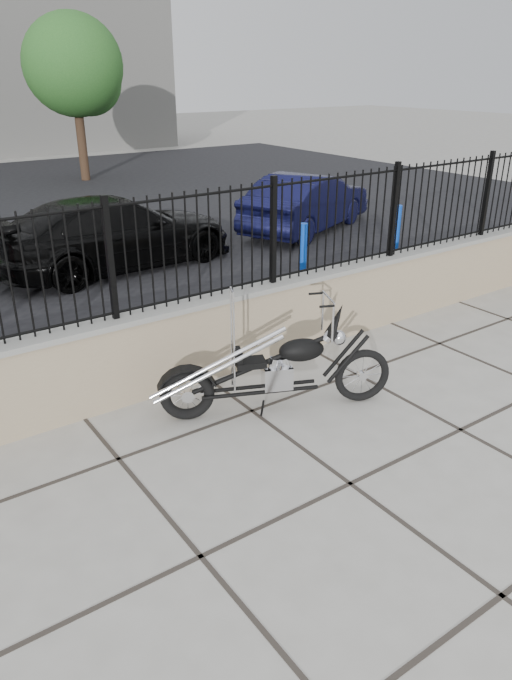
{
  "coord_description": "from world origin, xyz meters",
  "views": [
    {
      "loc": [
        -3.14,
        -3.04,
        3.28
      ],
      "look_at": [
        0.19,
        1.7,
        0.7
      ],
      "focal_mm": 32.0,
      "sensor_mm": 36.0,
      "label": 1
    }
  ],
  "objects": [
    {
      "name": "car_black",
      "position": [
        0.92,
        7.11,
        0.64
      ],
      "size": [
        4.54,
        2.18,
        1.28
      ],
      "primitive_type": "imported",
      "rotation": [
        0.0,
        0.0,
        1.66
      ],
      "color": "black",
      "rests_on": "parking_lot"
    },
    {
      "name": "chopper_motorcycle",
      "position": [
        0.19,
        1.4,
        0.7
      ],
      "size": [
        2.3,
        1.31,
        1.4
      ],
      "primitive_type": null,
      "rotation": [
        0.0,
        0.0,
        -0.41
      ],
      "color": "black",
      "rests_on": "ground_plane"
    },
    {
      "name": "bollard_c",
      "position": [
        5.07,
        4.27,
        0.56
      ],
      "size": [
        0.16,
        0.16,
        1.11
      ],
      "primitive_type": "cylinder",
      "rotation": [
        0.0,
        0.0,
        0.23
      ],
      "color": "#0B4AAD",
      "rests_on": "ground_plane"
    },
    {
      "name": "retaining_wall",
      "position": [
        0.0,
        2.5,
        0.48
      ],
      "size": [
        14.0,
        0.36,
        0.96
      ],
      "primitive_type": "cube",
      "color": "gray",
      "rests_on": "ground_plane"
    },
    {
      "name": "iron_fence",
      "position": [
        0.0,
        2.5,
        1.56
      ],
      "size": [
        14.0,
        0.08,
        1.2
      ],
      "primitive_type": "cube",
      "color": "black",
      "rests_on": "retaining_wall"
    },
    {
      "name": "ground_plane",
      "position": [
        0.0,
        0.0,
        0.0
      ],
      "size": [
        90.0,
        90.0,
        0.0
      ],
      "primitive_type": "plane",
      "color": "#99968E",
      "rests_on": "ground"
    },
    {
      "name": "bollard_b",
      "position": [
        3.05,
        4.42,
        0.52
      ],
      "size": [
        0.15,
        0.15,
        1.03
      ],
      "primitive_type": "cylinder",
      "rotation": [
        0.0,
        0.0,
        -0.27
      ],
      "color": "#0C3FBF",
      "rests_on": "ground_plane"
    },
    {
      "name": "car_blue",
      "position": [
        5.49,
        7.29,
        0.63
      ],
      "size": [
        4.03,
        2.71,
        1.26
      ],
      "primitive_type": "imported",
      "rotation": [
        0.0,
        0.0,
        1.97
      ],
      "color": "black",
      "rests_on": "parking_lot"
    },
    {
      "name": "tree_right",
      "position": [
        3.95,
        16.75,
        3.57
      ],
      "size": [
        3.02,
        3.02,
        5.09
      ],
      "rotation": [
        0.0,
        0.0,
        0.18
      ],
      "color": "#382619",
      "rests_on": "ground_plane"
    }
  ]
}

